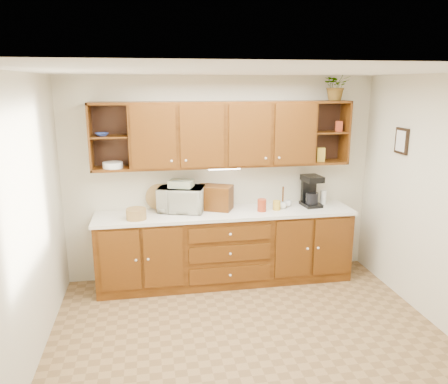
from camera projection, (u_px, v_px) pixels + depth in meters
name	position (u px, v px, depth m)	size (l,w,h in m)	color
floor	(252.00, 343.00, 4.31)	(4.00, 4.00, 0.00)	olive
ceiling	(256.00, 71.00, 3.69)	(4.00, 4.00, 0.00)	white
back_wall	(222.00, 178.00, 5.67)	(4.00, 4.00, 0.00)	beige
left_wall	(22.00, 230.00, 3.66)	(3.50, 3.50, 0.00)	beige
base_cabinets	(226.00, 248.00, 5.59)	(3.20, 0.60, 0.90)	#341905
countertop	(226.00, 213.00, 5.47)	(3.24, 0.64, 0.04)	silver
upper_cabinets	(224.00, 134.00, 5.38)	(3.20, 0.33, 0.80)	#341905
undercabinet_light	(224.00, 169.00, 5.43)	(0.40, 0.05, 0.03)	white
framed_picture	(402.00, 141.00, 5.06)	(0.03, 0.24, 0.30)	black
wicker_basket	(136.00, 214.00, 5.14)	(0.24, 0.24, 0.13)	#A57C45
microwave	(181.00, 199.00, 5.45)	(0.56, 0.38, 0.31)	beige
towel_stack	(181.00, 184.00, 5.41)	(0.29, 0.21, 0.09)	#EFD770
wine_bottle	(162.00, 201.00, 5.38)	(0.07, 0.07, 0.31)	black
woven_tray	(159.00, 209.00, 5.56)	(0.33, 0.33, 0.02)	#A57C45
bread_box	(215.00, 197.00, 5.53)	(0.44, 0.27, 0.31)	#341905
mug_tree	(283.00, 204.00, 5.66)	(0.24, 0.24, 0.27)	#341905
canister_red	(262.00, 205.00, 5.46)	(0.11, 0.11, 0.16)	#993116
canister_white	(323.00, 197.00, 5.78)	(0.08, 0.08, 0.19)	white
canister_yellow	(277.00, 205.00, 5.52)	(0.10, 0.10, 0.12)	gold
coffee_maker	(311.00, 191.00, 5.69)	(0.24, 0.30, 0.41)	black
bowl_stack	(102.00, 134.00, 5.10)	(0.16, 0.16, 0.04)	navy
plate_stack	(113.00, 165.00, 5.19)	(0.24, 0.24, 0.07)	white
pantry_box_yellow	(321.00, 155.00, 5.62)	(0.10, 0.08, 0.18)	gold
pantry_box_red	(339.00, 126.00, 5.59)	(0.09, 0.08, 0.13)	#993116
potted_plant	(337.00, 86.00, 5.42)	(0.33, 0.29, 0.37)	#999999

